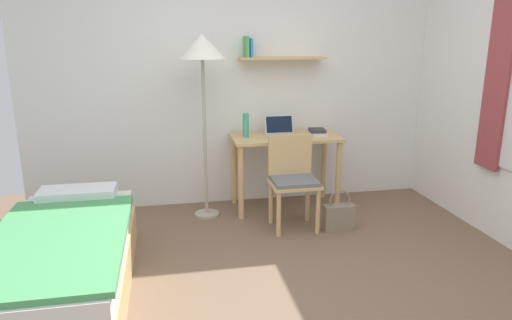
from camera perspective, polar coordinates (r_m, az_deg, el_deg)
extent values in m
plane|color=brown|center=(3.33, 4.39, -16.47)|extent=(5.28, 5.28, 0.00)
cube|color=white|center=(4.84, -1.74, 9.87)|extent=(4.40, 0.05, 2.60)
cube|color=tan|center=(4.77, 3.21, 12.39)|extent=(0.87, 0.22, 0.02)
cube|color=#4CA856|center=(4.70, -1.19, 13.73)|extent=(0.03, 0.17, 0.20)
cube|color=#3384C6|center=(4.71, -0.70, 13.62)|extent=(0.03, 0.17, 0.18)
cube|color=#993D42|center=(4.44, 27.43, 8.39)|extent=(0.03, 0.28, 1.48)
cube|color=tan|center=(3.53, -22.42, -13.08)|extent=(0.86, 1.84, 0.28)
cube|color=silver|center=(3.44, -22.79, -9.83)|extent=(0.82, 1.78, 0.16)
cube|color=#4C9E5B|center=(3.30, -23.33, -9.04)|extent=(0.87, 1.51, 0.04)
cube|color=white|center=(4.05, -21.05, -3.94)|extent=(0.60, 0.28, 0.10)
cube|color=tan|center=(4.69, 3.64, 2.77)|extent=(1.08, 0.53, 0.03)
cylinder|color=tan|center=(4.48, -1.85, -2.81)|extent=(0.06, 0.06, 0.73)
cylinder|color=tan|center=(4.73, 10.03, -2.06)|extent=(0.06, 0.06, 0.73)
cylinder|color=tan|center=(4.89, -2.68, -1.26)|extent=(0.06, 0.06, 0.73)
cylinder|color=tan|center=(5.12, 8.29, -0.65)|extent=(0.06, 0.06, 0.73)
cube|color=tan|center=(4.24, 4.72, -2.95)|extent=(0.43, 0.38, 0.03)
cube|color=slate|center=(4.24, 4.73, -2.57)|extent=(0.40, 0.35, 0.04)
cube|color=tan|center=(4.34, 4.18, 0.69)|extent=(0.41, 0.04, 0.38)
cylinder|color=tan|center=(4.13, 2.80, -6.67)|extent=(0.04, 0.04, 0.42)
cylinder|color=tan|center=(4.23, 7.61, -6.26)|extent=(0.04, 0.04, 0.42)
cylinder|color=tan|center=(4.41, 1.83, -5.22)|extent=(0.04, 0.04, 0.42)
cylinder|color=tan|center=(4.51, 6.36, -4.87)|extent=(0.04, 0.04, 0.42)
cylinder|color=#B2A893|center=(4.69, -6.03, -6.59)|extent=(0.24, 0.24, 0.02)
cylinder|color=#B2A893|center=(4.47, -6.30, 2.57)|extent=(0.03, 0.03, 1.51)
cone|color=silver|center=(4.37, -6.64, 13.70)|extent=(0.43, 0.43, 0.22)
cube|color=#B7BABF|center=(4.68, 3.06, 3.04)|extent=(0.30, 0.21, 0.01)
cube|color=#B7BABF|center=(4.73, 2.85, 4.41)|extent=(0.30, 0.07, 0.19)
cube|color=black|center=(4.73, 2.87, 4.38)|extent=(0.27, 0.05, 0.16)
cylinder|color=#42A87F|center=(4.61, -1.27, 4.29)|extent=(0.06, 0.06, 0.24)
cube|color=silver|center=(4.78, 7.69, 3.27)|extent=(0.18, 0.25, 0.03)
cube|color=#333338|center=(4.78, 7.51, 3.62)|extent=(0.18, 0.20, 0.03)
cube|color=gray|center=(4.36, 10.13, -6.96)|extent=(0.28, 0.12, 0.24)
torus|color=gray|center=(4.30, 10.23, -4.87)|extent=(0.20, 0.02, 0.20)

